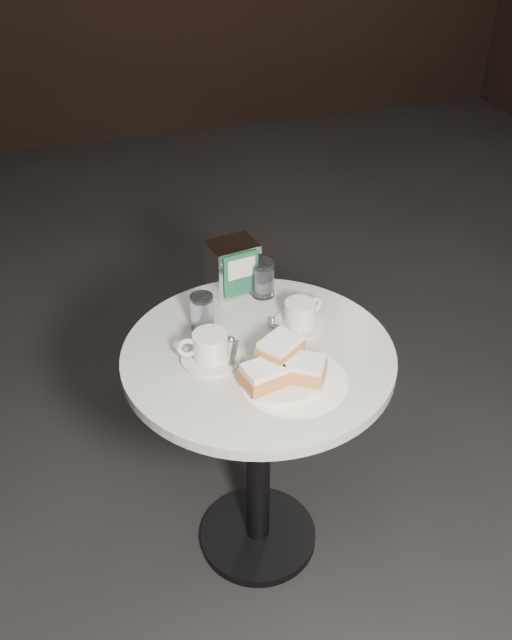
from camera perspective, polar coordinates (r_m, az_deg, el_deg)
The scene contains 9 objects.
ground at distance 2.35m, azimuth 0.16°, elevation -17.02°, with size 7.00×7.00×0.00m, color black.
cafe_table at distance 1.94m, azimuth 0.18°, elevation -7.15°, with size 0.70×0.70×0.74m.
sugar_spill at distance 1.72m, azimuth 3.05°, elevation -4.89°, with size 0.26×0.26×0.00m, color white.
beignet_plate at distance 1.70m, azimuth 2.10°, elevation -3.89°, with size 0.22×0.22×0.10m.
coffee_cup_left at distance 1.77m, azimuth -3.71°, elevation -2.32°, with size 0.17×0.17×0.08m.
coffee_cup_right at distance 1.89m, azimuth 3.55°, elevation 0.35°, with size 0.18×0.18×0.07m.
water_glass_left at distance 1.87m, azimuth -4.33°, elevation 0.60°, with size 0.07×0.07×0.10m.
water_glass_right at distance 2.00m, azimuth 0.55°, elevation 3.29°, with size 0.08×0.08×0.11m.
napkin_dispenser at distance 2.01m, azimuth -1.87°, elevation 4.26°, with size 0.15×0.13×0.15m.
Camera 1 is at (-0.44, -1.36, 1.86)m, focal length 40.00 mm.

